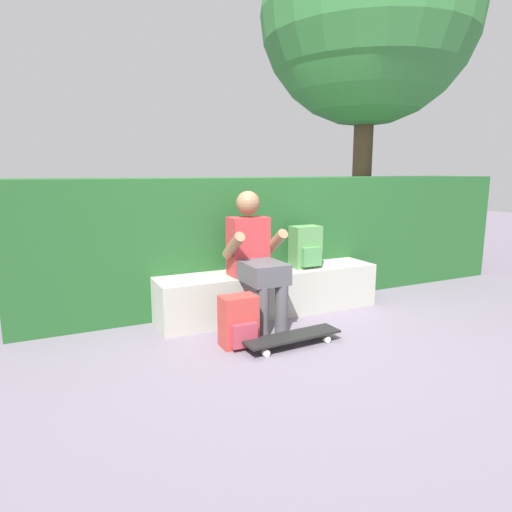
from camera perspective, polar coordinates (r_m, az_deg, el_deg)
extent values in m
plane|color=slate|center=(4.07, 3.71, -8.43)|extent=(24.00, 24.00, 0.00)
cube|color=#A5A599|center=(4.25, 1.84, -4.62)|extent=(2.16, 0.45, 0.42)
cube|color=#B73338|center=(3.98, -1.01, 1.25)|extent=(0.34, 0.22, 0.52)
sphere|color=#8C6647|center=(3.93, -1.03, 6.79)|extent=(0.21, 0.21, 0.21)
cube|color=#4C4C51|center=(3.74, 0.99, -2.10)|extent=(0.32, 0.40, 0.17)
cylinder|color=#4C4C51|center=(3.65, 0.77, -7.24)|extent=(0.11, 0.11, 0.42)
cylinder|color=#4C4C51|center=(3.73, 3.27, -6.85)|extent=(0.11, 0.11, 0.42)
cylinder|color=#8C6647|center=(3.76, -2.89, 1.32)|extent=(0.09, 0.33, 0.27)
cylinder|color=#8C6647|center=(3.94, 2.49, 1.73)|extent=(0.09, 0.33, 0.27)
cube|color=black|center=(3.52, 4.66, -10.16)|extent=(0.81, 0.24, 0.02)
cylinder|color=silver|center=(3.75, 7.62, -9.78)|extent=(0.06, 0.03, 0.05)
cylinder|color=silver|center=(3.64, 9.05, -10.47)|extent=(0.06, 0.03, 0.05)
cylinder|color=silver|center=(3.47, 0.01, -11.44)|extent=(0.06, 0.03, 0.05)
cylinder|color=silver|center=(3.35, 1.29, -12.29)|extent=(0.06, 0.03, 0.05)
cube|color=#51894C|center=(4.35, 6.32, 1.20)|extent=(0.28, 0.18, 0.40)
cube|color=#4A8B4E|center=(4.27, 7.11, -0.09)|extent=(0.20, 0.05, 0.18)
cube|color=#B23833|center=(3.49, -2.26, -8.26)|extent=(0.28, 0.18, 0.40)
cube|color=#A73646|center=(3.42, -1.46, -10.10)|extent=(0.20, 0.05, 0.18)
cube|color=#205224|center=(4.92, 3.64, 2.56)|extent=(5.49, 0.78, 1.27)
cylinder|color=#473323|center=(6.03, 13.37, 10.88)|extent=(0.25, 0.25, 2.76)
sphere|color=#337538|center=(6.32, 14.19, 27.81)|extent=(2.65, 2.65, 2.65)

